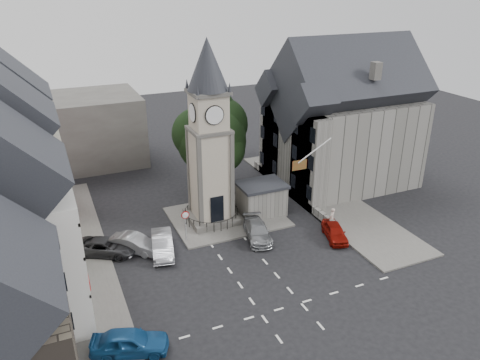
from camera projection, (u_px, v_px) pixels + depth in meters
name	position (u px, v px, depth m)	size (l,w,h in m)	color
ground	(248.00, 266.00, 36.08)	(120.00, 120.00, 0.00)	black
pavement_west	(70.00, 262.00, 36.51)	(6.00, 30.00, 0.14)	#595651
pavement_east	(323.00, 197.00, 47.17)	(6.00, 26.00, 0.14)	#595651
central_island	(227.00, 217.00, 43.32)	(10.00, 8.00, 0.16)	#595651
road_markings	(281.00, 309.00, 31.45)	(20.00, 8.00, 0.01)	silver
clock_tower	(209.00, 136.00, 39.55)	(4.86, 4.86, 16.25)	#4C4944
stone_shelter	(261.00, 198.00, 43.52)	(4.30, 3.30, 3.08)	slate
town_tree	(211.00, 130.00, 44.95)	(7.20, 7.20, 10.80)	black
warning_sign_post	(185.00, 220.00, 38.66)	(0.70, 0.19, 2.85)	black
terrace_pink	(13.00, 149.00, 41.22)	(8.10, 7.60, 12.80)	#D39196
terrace_cream	(12.00, 182.00, 34.49)	(8.10, 7.60, 12.80)	beige
terrace_tudor	(12.00, 238.00, 27.93)	(8.10, 7.60, 12.00)	silver
backdrop_west	(52.00, 133.00, 53.62)	(20.00, 10.00, 8.00)	#4C4944
east_building	(341.00, 126.00, 48.53)	(14.40, 11.40, 12.60)	slate
east_boundary_wall	(289.00, 191.00, 47.67)	(0.40, 16.00, 0.90)	slate
flagpole	(315.00, 150.00, 39.57)	(3.68, 0.10, 2.74)	white
car_west_blue	(130.00, 342.00, 27.50)	(1.84, 4.56, 1.55)	navy
car_west_silver	(135.00, 244.00, 37.75)	(1.53, 4.37, 1.44)	#919398
car_west_grey	(106.00, 247.00, 37.37)	(2.26, 4.90, 1.36)	#29292C
car_island_silver	(162.00, 244.00, 37.54)	(1.62, 4.64, 1.53)	#9B9DA4
car_island_east	(257.00, 231.00, 39.68)	(1.89, 4.65, 1.35)	gray
car_east_red	(335.00, 232.00, 39.64)	(1.55, 3.85, 1.31)	maroon
pedestrian	(332.00, 218.00, 41.24)	(0.70, 0.46, 1.92)	beige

